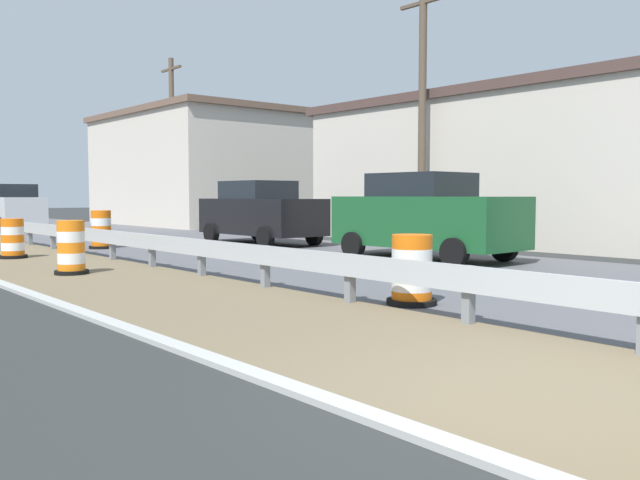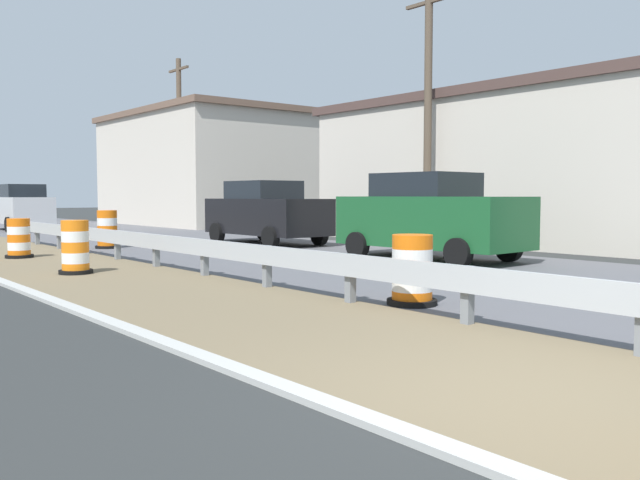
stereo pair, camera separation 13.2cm
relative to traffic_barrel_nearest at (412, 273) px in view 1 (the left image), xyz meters
name	(u,v)px [view 1 (the left image)]	position (x,y,z in m)	size (l,w,h in m)	color
ground_plane	(537,399)	(-2.55, -3.55, -0.44)	(160.00, 160.00, 0.00)	#2B2D2D
median_dirt_strip	(571,386)	(-2.06, -3.55, -0.44)	(3.39, 120.00, 0.01)	#706047
curb_near_edge	(424,439)	(-3.85, -3.55, -0.44)	(0.20, 120.00, 0.11)	#ADADA8
traffic_barrel_nearest	(412,273)	(0.00, 0.00, 0.00)	(0.71, 0.71, 0.99)	orange
traffic_barrel_close	(71,250)	(-2.34, 6.74, 0.03)	(0.65, 0.65, 1.05)	orange
traffic_barrel_mid	(101,231)	(0.60, 12.47, 0.06)	(0.70, 0.70, 1.10)	orange
traffic_barrel_far	(13,241)	(-2.24, 10.96, -0.01)	(0.66, 0.66, 0.97)	orange
car_lead_near_lane	(12,207)	(1.56, 24.61, 0.56)	(1.98, 4.38, 2.01)	silver
car_trailing_near_lane	(426,216)	(5.23, 4.23, 0.59)	(2.27, 4.67, 2.07)	#195128
car_mid_far_lane	(261,212)	(5.17, 10.98, 0.55)	(2.07, 4.54, 1.99)	black
roadside_shop_near	(522,168)	(12.27, 6.17, 1.98)	(6.45, 14.58, 4.83)	beige
roadside_shop_far	(197,169)	(11.24, 25.50, 2.53)	(7.67, 11.92, 5.92)	beige
utility_pole_near	(422,112)	(8.67, 7.37, 3.64)	(0.24, 1.80, 7.86)	brown
utility_pole_mid	(172,140)	(8.30, 22.66, 3.72)	(0.24, 1.80, 8.01)	brown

